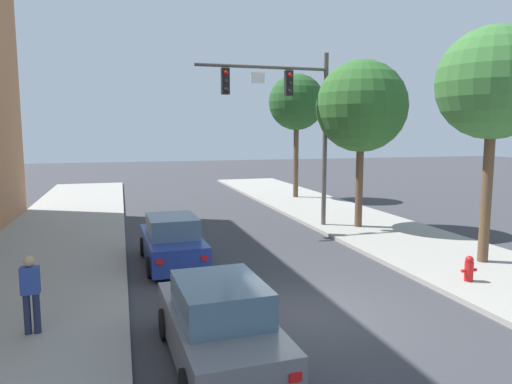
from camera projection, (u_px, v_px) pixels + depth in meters
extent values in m
plane|color=#38383D|center=(305.00, 314.00, 11.02)|extent=(120.00, 120.00, 0.00)
cylinder|color=#514C47|center=(325.00, 141.00, 20.51)|extent=(0.20, 0.20, 7.50)
cylinder|color=#514C47|center=(263.00, 67.00, 19.33)|extent=(5.72, 0.14, 0.14)
cube|color=black|center=(289.00, 83.00, 19.73)|extent=(0.32, 0.28, 1.05)
sphere|color=red|center=(290.00, 75.00, 19.54)|extent=(0.18, 0.18, 0.18)
sphere|color=#2D2823|center=(290.00, 83.00, 19.58)|extent=(0.18, 0.18, 0.18)
sphere|color=#2D2823|center=(290.00, 91.00, 19.63)|extent=(0.18, 0.18, 0.18)
cube|color=black|center=(225.00, 81.00, 18.97)|extent=(0.32, 0.28, 1.05)
sphere|color=red|center=(226.00, 73.00, 18.78)|extent=(0.18, 0.18, 0.18)
sphere|color=#2D2823|center=(226.00, 81.00, 18.83)|extent=(0.18, 0.18, 0.18)
sphere|color=#2D2823|center=(226.00, 89.00, 18.87)|extent=(0.18, 0.18, 0.18)
cube|color=white|center=(258.00, 78.00, 19.31)|extent=(0.60, 0.03, 0.44)
cube|color=navy|center=(172.00, 247.00, 15.20)|extent=(1.84, 4.25, 0.80)
cube|color=slate|center=(172.00, 226.00, 14.96)|extent=(1.57, 2.05, 0.64)
cylinder|color=black|center=(144.00, 247.00, 16.21)|extent=(0.24, 0.65, 0.64)
cylinder|color=black|center=(190.00, 243.00, 16.70)|extent=(0.24, 0.65, 0.64)
cylinder|color=black|center=(151.00, 267.00, 13.75)|extent=(0.24, 0.65, 0.64)
cylinder|color=black|center=(205.00, 262.00, 14.25)|extent=(0.24, 0.65, 0.64)
cube|color=red|center=(160.00, 262.00, 12.99)|extent=(0.20, 0.05, 0.14)
cube|color=red|center=(205.00, 258.00, 13.38)|extent=(0.20, 0.05, 0.14)
cube|color=slate|center=(219.00, 333.00, 8.67)|extent=(1.87, 4.27, 0.80)
cube|color=slate|center=(220.00, 298.00, 8.44)|extent=(1.58, 2.06, 0.64)
cylinder|color=black|center=(166.00, 324.00, 9.67)|extent=(0.25, 0.65, 0.64)
cylinder|color=black|center=(240.00, 314.00, 10.18)|extent=(0.25, 0.65, 0.64)
cylinder|color=black|center=(285.00, 372.00, 7.73)|extent=(0.25, 0.65, 0.64)
cube|color=red|center=(295.00, 378.00, 6.87)|extent=(0.20, 0.05, 0.14)
cylinder|color=#232847|center=(27.00, 314.00, 9.54)|extent=(0.14, 0.14, 0.85)
cylinder|color=#232847|center=(37.00, 313.00, 9.59)|extent=(0.14, 0.14, 0.85)
cube|color=#2D4799|center=(30.00, 280.00, 9.48)|extent=(0.36, 0.22, 0.56)
sphere|color=tan|center=(29.00, 261.00, 9.43)|extent=(0.22, 0.22, 0.22)
cylinder|color=red|center=(469.00, 271.00, 12.97)|extent=(0.24, 0.24, 0.55)
sphere|color=red|center=(470.00, 260.00, 12.93)|extent=(0.22, 0.22, 0.22)
cylinder|color=red|center=(463.00, 271.00, 12.92)|extent=(0.12, 0.09, 0.09)
cylinder|color=red|center=(474.00, 270.00, 13.02)|extent=(0.12, 0.09, 0.09)
cylinder|color=brown|center=(486.00, 195.00, 14.71)|extent=(0.32, 0.32, 4.32)
sphere|color=#387033|center=(494.00, 83.00, 14.27)|extent=(3.45, 3.45, 3.45)
cylinder|color=brown|center=(359.00, 184.00, 20.31)|extent=(0.32, 0.32, 3.75)
sphere|color=#2D6028|center=(361.00, 106.00, 19.89)|extent=(3.90, 3.90, 3.90)
cylinder|color=brown|center=(296.00, 160.00, 29.64)|extent=(0.32, 0.32, 4.68)
sphere|color=#235123|center=(297.00, 102.00, 29.17)|extent=(3.50, 3.50, 3.50)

